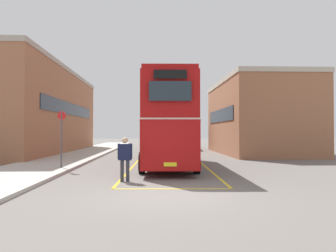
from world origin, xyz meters
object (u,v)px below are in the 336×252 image
at_px(pedestrian_boarding, 125,156).
at_px(single_deck_bus, 179,134).
at_px(bus_stop_sign, 61,134).
at_px(double_decker_bus, 168,122).

bearing_deg(pedestrian_boarding, single_deck_bus, 81.15).
xyz_separation_m(single_deck_bus, bus_stop_sign, (-7.55, -21.75, 0.20)).
height_order(double_decker_bus, bus_stop_sign, double_decker_bus).
bearing_deg(bus_stop_sign, double_decker_bus, 17.65).
distance_m(double_decker_bus, pedestrian_boarding, 6.16).
bearing_deg(single_deck_bus, double_decker_bus, -95.88).
relative_size(double_decker_bus, bus_stop_sign, 3.73).
relative_size(pedestrian_boarding, bus_stop_sign, 0.61).
height_order(double_decker_bus, pedestrian_boarding, double_decker_bus).
relative_size(single_deck_bus, bus_stop_sign, 3.57).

